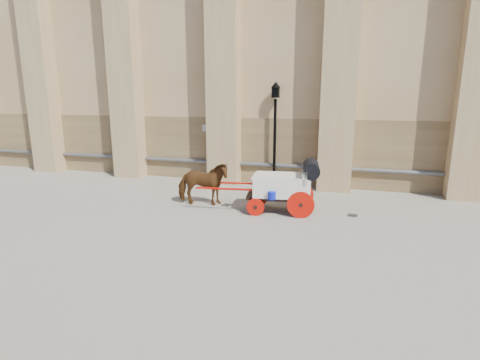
% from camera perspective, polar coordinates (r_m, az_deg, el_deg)
% --- Properties ---
extents(ground, '(90.00, 90.00, 0.00)m').
position_cam_1_polar(ground, '(14.01, -3.32, -3.85)').
color(ground, gray).
rests_on(ground, ground).
extents(horse, '(2.07, 1.28, 1.63)m').
position_cam_1_polar(horse, '(13.88, -5.71, -0.58)').
color(horse, '#5B3313').
rests_on(horse, ground).
extents(carriage, '(4.33, 1.67, 1.85)m').
position_cam_1_polar(carriage, '(13.06, 7.07, -0.63)').
color(carriage, black).
rests_on(carriage, ground).
extents(street_lamp, '(0.43, 0.43, 4.58)m').
position_cam_1_polar(street_lamp, '(16.69, 5.33, 7.37)').
color(street_lamp, black).
rests_on(street_lamp, ground).
extents(drain_grate_near, '(0.40, 0.40, 0.01)m').
position_cam_1_polar(drain_grate_near, '(14.02, -2.05, -3.80)').
color(drain_grate_near, black).
rests_on(drain_grate_near, ground).
extents(drain_grate_far, '(0.36, 0.36, 0.01)m').
position_cam_1_polar(drain_grate_far, '(13.38, 16.75, -5.17)').
color(drain_grate_far, black).
rests_on(drain_grate_far, ground).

